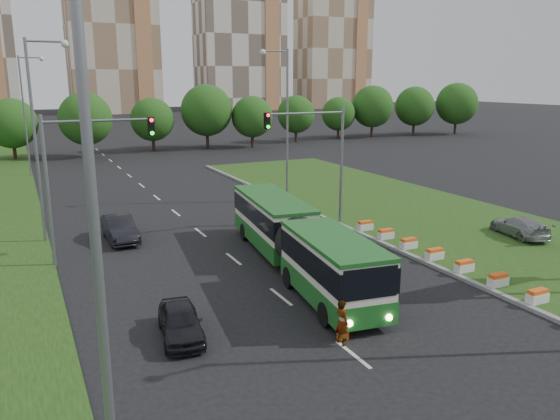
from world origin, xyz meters
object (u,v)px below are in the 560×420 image
car_left_near (181,322)px  car_median (519,226)px  pedestrian (342,322)px  car_left_far (120,229)px  shopping_trolley (343,332)px  traffic_mast_median (321,147)px  articulated_bus (294,240)px  traffic_mast_left (79,165)px

car_left_near → car_median: (22.78, 4.00, 0.13)m
pedestrian → car_median: bearing=-73.3°
car_left_far → shopping_trolley: bearing=-74.0°
car_left_far → pedestrian: 18.24m
traffic_mast_median → shopping_trolley: size_ratio=12.88×
car_median → car_left_near: bearing=21.5°
traffic_mast_median → car_left_near: 18.28m
pedestrian → articulated_bus: bearing=-20.5°
traffic_mast_median → traffic_mast_left: bearing=-176.2°
car_median → shopping_trolley: 18.56m
car_left_near → car_median: bearing=18.6°
traffic_mast_left → shopping_trolley: bearing=-60.9°
articulated_bus → car_median: 15.41m
car_left_near → car_left_far: 14.36m
articulated_bus → car_left_near: size_ratio=4.28×
shopping_trolley → car_left_near: bearing=150.6°
car_left_near → pedestrian: size_ratio=2.16×
car_median → car_left_far: bearing=-13.2°
traffic_mast_left → articulated_bus: bearing=-32.3°
car_left_near → car_left_far: size_ratio=0.82×
pedestrian → car_left_near: bearing=53.5°
car_left_near → pedestrian: pedestrian is taller
car_left_far → shopping_trolley: 18.01m
traffic_mast_median → shopping_trolley: bearing=-116.8°
traffic_mast_median → car_left_near: size_ratio=2.10×
car_median → shopping_trolley: size_ratio=6.98×
car_left_far → pedestrian: size_ratio=2.62×
traffic_mast_left → shopping_trolley: 16.58m
car_left_near → shopping_trolley: bearing=-18.6°
pedestrian → shopping_trolley: size_ratio=2.85×
traffic_mast_median → articulated_bus: (-5.59, -7.06, -3.70)m
traffic_mast_median → pedestrian: (-7.74, -15.12, -4.47)m
traffic_mast_left → shopping_trolley: size_ratio=12.88×
traffic_mast_left → articulated_bus: size_ratio=0.49×
traffic_mast_median → pedestrian: traffic_mast_median is taller
traffic_mast_median → car_left_near: bearing=-137.4°
traffic_mast_median → traffic_mast_left: 15.19m
articulated_bus → traffic_mast_median: bearing=59.1°
car_left_far → pedestrian: (5.05, -17.53, 0.12)m
articulated_bus → shopping_trolley: (-1.89, -7.74, -1.34)m
pedestrian → car_left_far: bearing=10.5°
traffic_mast_median → car_left_near: traffic_mast_median is taller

